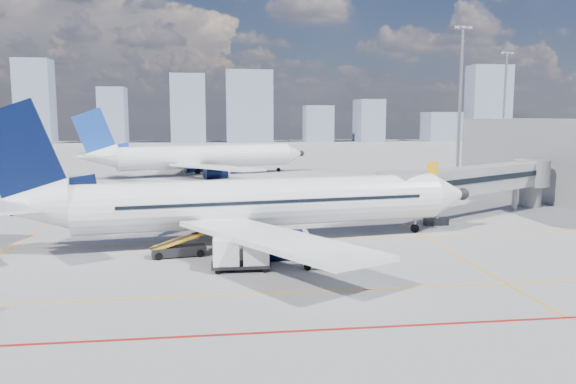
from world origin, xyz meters
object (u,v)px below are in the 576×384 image
second_aircraft (197,157)px  baggage_tug (317,259)px  main_aircraft (246,204)px  cargo_dolly (241,253)px  ramp_worker (337,259)px  belt_loader (181,248)px

second_aircraft → baggage_tug: 63.45m
second_aircraft → baggage_tug: second_aircraft is taller
main_aircraft → baggage_tug: (4.34, -8.55, -2.55)m
main_aircraft → cargo_dolly: bearing=-103.4°
main_aircraft → cargo_dolly: main_aircraft is taller
second_aircraft → ramp_worker: bearing=-98.8°
baggage_tug → main_aircraft: bearing=126.0°
cargo_dolly → belt_loader: size_ratio=0.69×
baggage_tug → cargo_dolly: 5.17m
second_aircraft → cargo_dolly: size_ratio=10.08×
cargo_dolly → belt_loader: bearing=134.4°
second_aircraft → belt_loader: size_ratio=7.00×
ramp_worker → cargo_dolly: bearing=101.3°
baggage_tug → cargo_dolly: size_ratio=0.54×
belt_loader → main_aircraft: bearing=27.7°
second_aircraft → cargo_dolly: bearing=-104.5°
main_aircraft → ramp_worker: main_aircraft is taller
second_aircraft → cargo_dolly: second_aircraft is taller
main_aircraft → baggage_tug: bearing=-71.0°
cargo_dolly → belt_loader: (-4.27, 4.43, -0.60)m
cargo_dolly → belt_loader: belt_loader is taller
main_aircraft → second_aircraft: 54.36m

